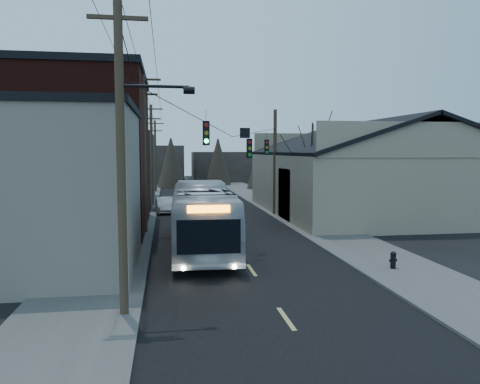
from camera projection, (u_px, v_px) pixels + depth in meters
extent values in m
plane|color=black|center=(305.00, 345.00, 12.59)|extent=(160.00, 160.00, 0.00)
cube|color=black|center=(208.00, 209.00, 42.11)|extent=(9.00, 110.00, 0.02)
cube|color=#474744|center=(134.00, 210.00, 41.11)|extent=(4.00, 110.00, 0.12)
cube|color=#474744|center=(278.00, 207.00, 43.11)|extent=(4.00, 110.00, 0.12)
cube|color=#6C655A|center=(38.00, 192.00, 19.75)|extent=(8.00, 8.00, 7.00)
cube|color=black|center=(67.00, 154.00, 30.29)|extent=(10.00, 12.00, 10.00)
cube|color=#2D2824|center=(107.00, 168.00, 46.24)|extent=(9.00, 14.00, 7.00)
cube|color=gray|center=(368.00, 183.00, 38.98)|extent=(16.00, 20.00, 5.00)
cube|color=black|center=(323.00, 137.00, 38.03)|extent=(8.16, 20.60, 2.86)
cube|color=black|center=(414.00, 138.00, 39.26)|extent=(8.16, 20.60, 2.86)
cube|color=#2D2824|center=(152.00, 164.00, 75.36)|extent=(10.00, 12.00, 6.00)
cube|color=#2D2824|center=(228.00, 166.00, 82.34)|extent=(12.00, 14.00, 5.00)
cone|color=black|center=(312.00, 174.00, 32.96)|extent=(0.40, 0.40, 7.20)
cylinder|color=#382B1E|center=(121.00, 150.00, 14.31)|extent=(0.28, 0.28, 10.50)
cylinder|color=#382B1E|center=(144.00, 154.00, 29.09)|extent=(0.28, 0.28, 10.00)
cube|color=#382B1E|center=(143.00, 79.00, 28.68)|extent=(2.20, 0.12, 0.12)
cylinder|color=#382B1E|center=(152.00, 156.00, 43.87)|extent=(0.28, 0.28, 9.50)
cube|color=#382B1E|center=(151.00, 109.00, 43.49)|extent=(2.20, 0.12, 0.12)
cylinder|color=#382B1E|center=(155.00, 156.00, 58.66)|extent=(0.28, 0.28, 9.00)
cube|color=#382B1E|center=(155.00, 124.00, 58.29)|extent=(2.20, 0.12, 0.12)
cylinder|color=#382B1E|center=(275.00, 163.00, 37.59)|extent=(0.28, 0.28, 8.50)
cube|color=black|center=(206.00, 133.00, 19.14)|extent=(0.28, 0.20, 1.00)
cube|color=black|center=(249.00, 148.00, 24.02)|extent=(0.28, 0.20, 1.00)
cube|color=black|center=(267.00, 147.00, 30.26)|extent=(0.28, 0.20, 1.00)
imported|color=silver|center=(202.00, 216.00, 24.78)|extent=(3.32, 12.70, 3.52)
imported|color=#A4A6AC|center=(165.00, 205.00, 39.42)|extent=(1.75, 4.09, 1.31)
cylinder|color=black|center=(393.00, 261.00, 20.38)|extent=(0.24, 0.24, 0.59)
sphere|color=black|center=(393.00, 254.00, 20.35)|extent=(0.26, 0.26, 0.26)
cylinder|color=black|center=(393.00, 260.00, 20.37)|extent=(0.35, 0.15, 0.12)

